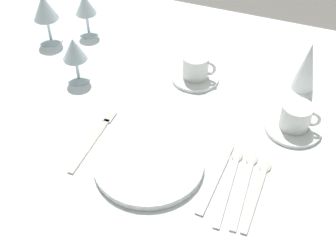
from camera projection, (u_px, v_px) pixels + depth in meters
dining_table at (184, 135)px, 1.20m from camera, size 1.80×1.11×0.74m
dinner_plate at (149, 163)px, 1.01m from camera, size 0.25×0.25×0.02m
fork_outer at (95, 138)px, 1.08m from camera, size 0.02×0.22×0.00m
dinner_knife at (215, 179)px, 0.98m from camera, size 0.03×0.22×0.00m
spoon_soup at (231, 177)px, 0.99m from camera, size 0.03×0.23×0.01m
spoon_dessert at (246, 180)px, 0.98m from camera, size 0.03×0.23×0.01m
spoon_tea at (259, 185)px, 0.97m from camera, size 0.03×0.21×0.01m
saucer_left at (293, 127)px, 1.10m from camera, size 0.14×0.14×0.01m
coffee_cup_left at (297, 116)px, 1.07m from camera, size 0.10×0.07×0.06m
saucer_right at (195, 77)px, 1.25m from camera, size 0.13×0.13×0.01m
coffee_cup_right at (196, 66)px, 1.22m from camera, size 0.10×0.07×0.06m
wine_glass_centre at (74, 52)px, 1.18m from camera, size 0.07×0.07×0.13m
wine_glass_left at (85, 7)px, 1.35m from camera, size 0.06×0.06×0.14m
wine_glass_right at (45, 10)px, 1.31m from camera, size 0.08×0.08×0.16m
napkin_folded at (307, 66)px, 1.17m from camera, size 0.06×0.06×0.14m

